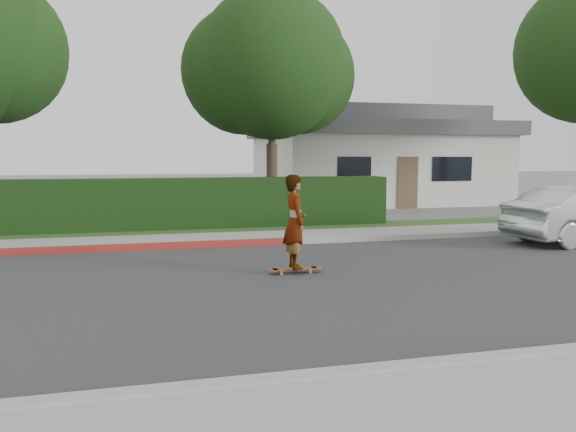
# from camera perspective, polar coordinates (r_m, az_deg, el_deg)

# --- Properties ---
(ground) EXTENTS (120.00, 120.00, 0.00)m
(ground) POSITION_cam_1_polar(r_m,az_deg,el_deg) (9.42, 1.57, -6.89)
(ground) COLOR slate
(ground) RESTS_ON ground
(road) EXTENTS (60.00, 8.00, 0.01)m
(road) POSITION_cam_1_polar(r_m,az_deg,el_deg) (9.42, 1.57, -6.86)
(road) COLOR #2D2D30
(road) RESTS_ON ground
(curb_near) EXTENTS (60.00, 0.20, 0.15)m
(curb_near) POSITION_cam_1_polar(r_m,az_deg,el_deg) (5.73, 13.29, -14.92)
(curb_near) COLOR #9E9E99
(curb_near) RESTS_ON ground
(sidewalk_near) EXTENTS (60.00, 1.60, 0.12)m
(sidewalk_near) POSITION_cam_1_polar(r_m,az_deg,el_deg) (5.02, 18.31, -18.38)
(sidewalk_near) COLOR gray
(sidewalk_near) RESTS_ON ground
(curb_far) EXTENTS (60.00, 0.20, 0.15)m
(curb_far) POSITION_cam_1_polar(r_m,az_deg,el_deg) (13.32, -3.28, -2.73)
(curb_far) COLOR #9E9E99
(curb_far) RESTS_ON ground
(curb_red_section) EXTENTS (12.00, 0.21, 0.15)m
(curb_red_section) POSITION_cam_1_polar(r_m,az_deg,el_deg) (13.32, -24.93, -3.28)
(curb_red_section) COLOR maroon
(curb_red_section) RESTS_ON ground
(sidewalk_far) EXTENTS (60.00, 1.60, 0.12)m
(sidewalk_far) POSITION_cam_1_polar(r_m,az_deg,el_deg) (14.20, -3.98, -2.24)
(sidewalk_far) COLOR gray
(sidewalk_far) RESTS_ON ground
(planting_strip) EXTENTS (60.00, 1.60, 0.10)m
(planting_strip) POSITION_cam_1_polar(r_m,az_deg,el_deg) (15.76, -5.03, -1.46)
(planting_strip) COLOR #2D4C1E
(planting_strip) RESTS_ON ground
(hedge) EXTENTS (15.00, 1.00, 1.50)m
(hedge) POSITION_cam_1_polar(r_m,az_deg,el_deg) (16.09, -16.01, 0.99)
(hedge) COLOR black
(hedge) RESTS_ON ground
(tree_center) EXTENTS (5.66, 4.84, 7.44)m
(tree_center) POSITION_cam_1_polar(r_m,az_deg,el_deg) (18.66, -1.85, 14.68)
(tree_center) COLOR #33261C
(tree_center) RESTS_ON ground
(house) EXTENTS (10.60, 8.60, 4.30)m
(house) POSITION_cam_1_polar(r_m,az_deg,el_deg) (26.96, 8.66, 5.98)
(house) COLOR beige
(house) RESTS_ON ground
(skateboard) EXTENTS (1.01, 0.20, 0.09)m
(skateboard) POSITION_cam_1_polar(r_m,az_deg,el_deg) (10.17, 0.70, -5.41)
(skateboard) COLOR #C46336
(skateboard) RESTS_ON ground
(skateboarder) EXTENTS (0.41, 0.62, 1.69)m
(skateboarder) POSITION_cam_1_polar(r_m,az_deg,el_deg) (10.03, 0.71, -0.59)
(skateboarder) COLOR white
(skateboarder) RESTS_ON skateboard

